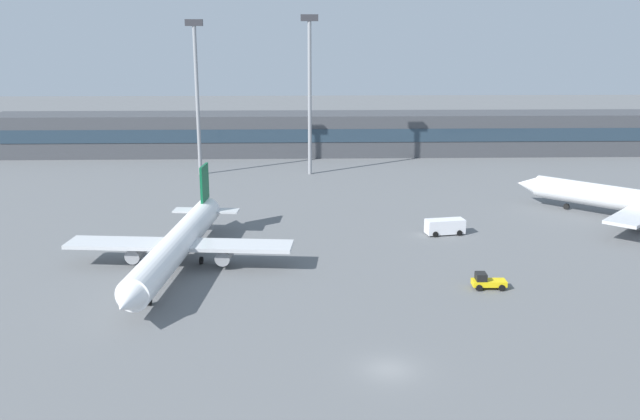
{
  "coord_description": "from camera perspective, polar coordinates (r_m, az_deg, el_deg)",
  "views": [
    {
      "loc": [
        -7.1,
        -51.0,
        26.89
      ],
      "look_at": [
        -4.48,
        40.0,
        3.0
      ],
      "focal_mm": 38.78,
      "sensor_mm": 36.0,
      "label": 1
    }
  ],
  "objects": [
    {
      "name": "airplane_near",
      "position": [
        80.92,
        -11.74,
        -2.89
      ],
      "size": [
        26.61,
        38.03,
        9.39
      ],
      "color": "white",
      "rests_on": "ground_plane"
    },
    {
      "name": "ground_plane",
      "position": [
        95.15,
        2.7,
        -1.73
      ],
      "size": [
        400.0,
        400.0,
        0.0
      ],
      "primitive_type": "plane",
      "color": "slate"
    },
    {
      "name": "terminal_building",
      "position": [
        153.58,
        1.03,
        6.32
      ],
      "size": [
        147.92,
        12.13,
        9.0
      ],
      "color": "#3F4247",
      "rests_on": "ground_plane"
    },
    {
      "name": "floodlight_tower_east",
      "position": [
        130.22,
        -0.86,
        10.26
      ],
      "size": [
        3.2,
        0.8,
        29.48
      ],
      "color": "gray",
      "rests_on": "ground_plane"
    },
    {
      "name": "baggage_tug_yellow",
      "position": [
        76.21,
        13.6,
        -5.75
      ],
      "size": [
        3.64,
        1.89,
        1.75
      ],
      "color": "yellow",
      "rests_on": "ground_plane"
    },
    {
      "name": "floodlight_tower_west",
      "position": [
        131.84,
        -10.13,
        9.9
      ],
      "size": [
        3.2,
        0.8,
        28.62
      ],
      "color": "gray",
      "rests_on": "ground_plane"
    },
    {
      "name": "service_van_white",
      "position": [
        94.69,
        10.28,
        -1.34
      ],
      "size": [
        5.46,
        3.0,
        2.08
      ],
      "color": "white",
      "rests_on": "ground_plane"
    }
  ]
}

